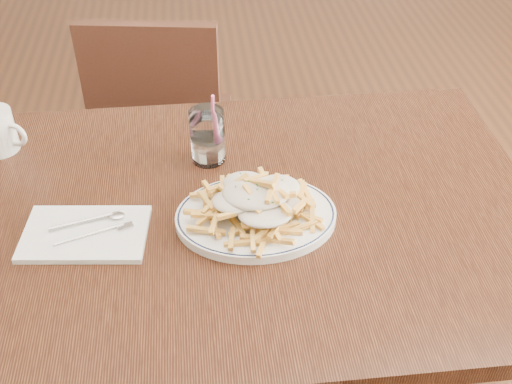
{
  "coord_description": "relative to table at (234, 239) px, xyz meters",
  "views": [
    {
      "loc": [
        -0.06,
        -0.93,
        1.55
      ],
      "look_at": [
        0.04,
        -0.04,
        0.82
      ],
      "focal_mm": 45.0,
      "sensor_mm": 36.0,
      "label": 1
    }
  ],
  "objects": [
    {
      "name": "loaded_fries",
      "position": [
        0.04,
        -0.04,
        0.14
      ],
      "size": [
        0.28,
        0.25,
        0.07
      ],
      "color": "gold",
      "rests_on": "fries_plate"
    },
    {
      "name": "napkin",
      "position": [
        -0.27,
        -0.05,
        0.08
      ],
      "size": [
        0.24,
        0.17,
        0.01
      ],
      "primitive_type": "cube",
      "rotation": [
        0.0,
        0.0,
        -0.11
      ],
      "color": "silver",
      "rests_on": "table"
    },
    {
      "name": "chair_far",
      "position": [
        -0.17,
        0.77,
        -0.2
      ],
      "size": [
        0.44,
        0.44,
        0.84
      ],
      "color": "#321910",
      "rests_on": "ground"
    },
    {
      "name": "water_glass",
      "position": [
        -0.04,
        0.17,
        0.13
      ],
      "size": [
        0.07,
        0.07,
        0.16
      ],
      "color": "white",
      "rests_on": "table"
    },
    {
      "name": "fries_plate",
      "position": [
        0.04,
        -0.04,
        0.09
      ],
      "size": [
        0.35,
        0.32,
        0.02
      ],
      "color": "white",
      "rests_on": "table"
    },
    {
      "name": "cutlery",
      "position": [
        -0.27,
        -0.04,
        0.09
      ],
      "size": [
        0.16,
        0.1,
        0.01
      ],
      "color": "silver",
      "rests_on": "napkin"
    },
    {
      "name": "table",
      "position": [
        0.0,
        0.0,
        0.0
      ],
      "size": [
        1.2,
        0.8,
        0.75
      ],
      "color": "black",
      "rests_on": "ground"
    }
  ]
}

